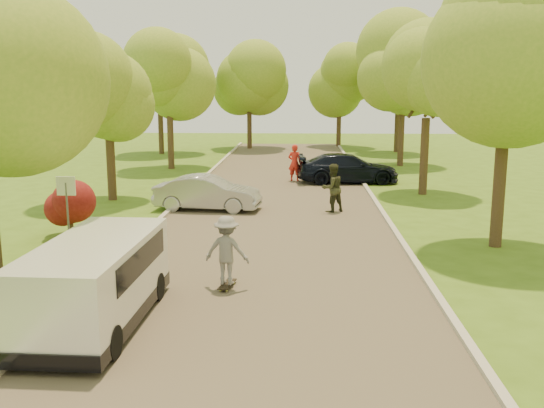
% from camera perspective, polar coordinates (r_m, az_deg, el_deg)
% --- Properties ---
extents(ground, '(100.00, 100.00, 0.00)m').
position_cam_1_polar(ground, '(13.75, -1.37, -9.03)').
color(ground, '#406317').
rests_on(ground, ground).
extents(road, '(8.00, 60.00, 0.01)m').
position_cam_1_polar(road, '(21.43, 0.12, -1.70)').
color(road, '#4C4438').
rests_on(road, ground).
extents(curb_left, '(0.18, 60.00, 0.12)m').
position_cam_1_polar(curb_left, '(21.97, -10.49, -1.42)').
color(curb_left, '#B2AD9E').
rests_on(curb_left, ground).
extents(curb_right, '(0.18, 60.00, 0.12)m').
position_cam_1_polar(curb_right, '(21.63, 10.91, -1.64)').
color(curb_right, '#B2AD9E').
rests_on(curb_right, ground).
extents(street_sign, '(0.55, 0.06, 2.17)m').
position_cam_1_polar(street_sign, '(18.45, -18.76, 0.58)').
color(street_sign, '#59595E').
rests_on(street_sign, ground).
extents(red_shrub, '(1.70, 1.70, 1.95)m').
position_cam_1_polar(red_shrub, '(20.08, -18.47, 0.06)').
color(red_shrub, '#382619').
rests_on(red_shrub, ground).
extents(tree_l_midb, '(4.30, 4.20, 6.62)m').
position_cam_1_polar(tree_l_midb, '(26.07, -14.85, 10.34)').
color(tree_l_midb, '#382619').
rests_on(tree_l_midb, ground).
extents(tree_l_far, '(4.92, 4.80, 7.79)m').
position_cam_1_polar(tree_l_far, '(35.66, -9.38, 12.04)').
color(tree_l_far, '#382619').
rests_on(tree_l_far, ground).
extents(tree_r_mida, '(5.13, 5.00, 7.95)m').
position_cam_1_polar(tree_r_mida, '(18.92, 22.03, 12.72)').
color(tree_r_mida, '#382619').
rests_on(tree_r_mida, ground).
extents(tree_r_midb, '(4.51, 4.40, 7.01)m').
position_cam_1_polar(tree_r_midb, '(27.48, 14.85, 10.97)').
color(tree_r_midb, '#382619').
rests_on(tree_r_midb, ground).
extents(tree_r_far, '(5.33, 5.20, 8.34)m').
position_cam_1_polar(tree_r_far, '(37.44, 12.66, 12.42)').
color(tree_r_far, '#382619').
rests_on(tree_r_far, ground).
extents(tree_bg_a, '(5.12, 5.00, 7.72)m').
position_cam_1_polar(tree_bg_a, '(43.98, -10.29, 11.58)').
color(tree_bg_a, '#382619').
rests_on(tree_bg_a, ground).
extents(tree_bg_b, '(5.12, 5.00, 7.95)m').
position_cam_1_polar(tree_bg_b, '(45.49, 12.15, 11.77)').
color(tree_bg_b, '#382619').
rests_on(tree_bg_b, ground).
extents(tree_bg_c, '(4.92, 4.80, 7.33)m').
position_cam_1_polar(tree_bg_c, '(47.04, -1.90, 11.33)').
color(tree_bg_c, '#382619').
rests_on(tree_bg_c, ground).
extents(tree_bg_d, '(5.12, 5.00, 7.72)m').
position_cam_1_polar(tree_bg_d, '(49.01, 6.66, 11.59)').
color(tree_bg_d, '#382619').
rests_on(tree_bg_d, ground).
extents(minivan, '(1.94, 4.68, 1.73)m').
position_cam_1_polar(minivan, '(12.61, -16.22, -6.98)').
color(minivan, white).
rests_on(minivan, ground).
extents(silver_sedan, '(4.21, 1.86, 1.35)m').
position_cam_1_polar(silver_sedan, '(23.53, -6.09, 1.04)').
color(silver_sedan, '#9E9FA3').
rests_on(silver_sedan, ground).
extents(dark_sedan, '(5.19, 2.50, 1.46)m').
position_cam_1_polar(dark_sedan, '(30.39, 7.13, 3.36)').
color(dark_sedan, black).
rests_on(dark_sedan, ground).
extents(longboard, '(0.38, 0.87, 0.10)m').
position_cam_1_polar(longboard, '(14.54, -4.23, -7.54)').
color(longboard, black).
rests_on(longboard, ground).
extents(skateboarder, '(1.15, 0.79, 1.64)m').
position_cam_1_polar(skateboarder, '(14.30, -4.28, -4.36)').
color(skateboarder, slate).
rests_on(skateboarder, longboard).
extents(person_striped, '(0.78, 0.61, 1.86)m').
position_cam_1_polar(person_striped, '(30.66, 2.14, 3.89)').
color(person_striped, red).
rests_on(person_striped, ground).
extents(person_olive, '(1.13, 1.06, 1.86)m').
position_cam_1_polar(person_olive, '(23.10, 5.69, 1.50)').
color(person_olive, '#2E311D').
rests_on(person_olive, ground).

